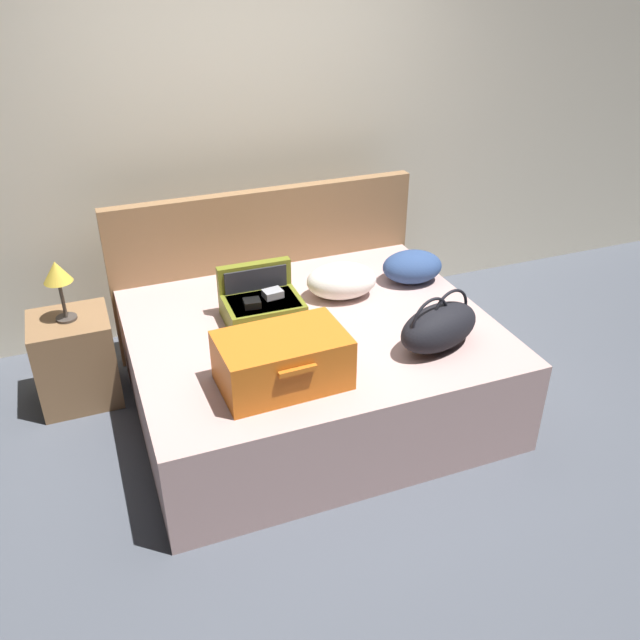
% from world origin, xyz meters
% --- Properties ---
extents(ground_plane, '(12.00, 12.00, 0.00)m').
position_xyz_m(ground_plane, '(0.00, 0.00, 0.00)').
color(ground_plane, '#4C515B').
extents(back_wall, '(8.00, 0.10, 2.60)m').
position_xyz_m(back_wall, '(0.00, 1.65, 1.30)').
color(back_wall, beige).
rests_on(back_wall, ground).
extents(bed, '(1.95, 1.62, 0.54)m').
position_xyz_m(bed, '(0.00, 0.40, 0.27)').
color(bed, '#BC9993').
rests_on(bed, ground).
extents(headboard, '(1.99, 0.08, 1.04)m').
position_xyz_m(headboard, '(0.00, 1.25, 0.52)').
color(headboard, olive).
rests_on(headboard, ground).
extents(hard_case_large, '(0.61, 0.41, 0.26)m').
position_xyz_m(hard_case_large, '(-0.32, -0.06, 0.67)').
color(hard_case_large, '#D16619').
rests_on(hard_case_large, bed).
extents(hard_case_medium, '(0.42, 0.35, 0.29)m').
position_xyz_m(hard_case_medium, '(-0.24, 0.55, 0.63)').
color(hard_case_medium, olive).
rests_on(hard_case_medium, bed).
extents(duffel_bag, '(0.54, 0.38, 0.31)m').
position_xyz_m(duffel_bag, '(0.53, -0.04, 0.66)').
color(duffel_bag, black).
rests_on(duffel_bag, bed).
extents(pillow_near_headboard, '(0.46, 0.35, 0.21)m').
position_xyz_m(pillow_near_headboard, '(0.28, 0.66, 0.64)').
color(pillow_near_headboard, white).
rests_on(pillow_near_headboard, bed).
extents(pillow_center_head, '(0.40, 0.32, 0.19)m').
position_xyz_m(pillow_center_head, '(0.77, 0.69, 0.64)').
color(pillow_center_head, navy).
rests_on(pillow_center_head, bed).
extents(nightstand, '(0.44, 0.40, 0.54)m').
position_xyz_m(nightstand, '(-1.25, 0.96, 0.27)').
color(nightstand, olive).
rests_on(nightstand, ground).
extents(table_lamp, '(0.15, 0.15, 0.35)m').
position_xyz_m(table_lamp, '(-1.25, 0.96, 0.81)').
color(table_lamp, '#3F3833').
rests_on(table_lamp, nightstand).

